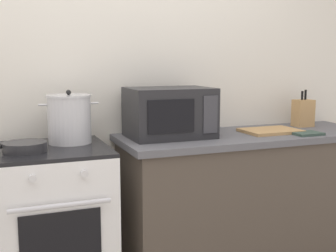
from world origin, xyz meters
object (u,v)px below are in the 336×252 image
Objects in this scene: stove at (54,229)px; stock_pot at (69,119)px; knife_block at (303,113)px; microwave at (169,112)px; oven_mitt at (307,133)px; cutting_board at (270,131)px; frying_pan at (23,147)px.

stock_pot is at bearing 40.16° from stove.
stock_pot is 1.28× the size of knife_block.
stock_pot is at bearing 178.03° from microwave.
stove is 1.85m from knife_block.
knife_block is (1.64, 0.04, -0.04)m from stock_pot.
knife_block is 0.37m from oven_mitt.
stock_pot is at bearing 169.76° from oven_mitt.
cutting_board is 2.00× the size of oven_mitt.
stock_pot is (0.12, 0.10, 0.60)m from stove.
microwave is at bearing 173.41° from cutting_board.
microwave is 2.78× the size of oven_mitt.
microwave is 1.93× the size of knife_block.
cutting_board reaches higher than stove.
oven_mitt is (-0.21, -0.30, -0.09)m from knife_block.
oven_mitt is (1.55, -0.16, 0.47)m from stove.
microwave reaches higher than cutting_board.
stock_pot is 1.46m from oven_mitt.
frying_pan is at bearing -173.78° from knife_block.
cutting_board is (1.27, -0.10, -0.13)m from stock_pot.
knife_block reaches higher than cutting_board.
cutting_board is at bearing 0.05° from stove.
microwave is at bearing 164.08° from oven_mitt.
knife_block is at bearing 20.99° from cutting_board.
frying_pan reaches higher than cutting_board.
microwave reaches higher than oven_mitt.
stock_pot reaches higher than frying_pan.
microwave is 0.88m from oven_mitt.
frying_pan is 2.34× the size of oven_mitt.
oven_mitt is (0.16, -0.16, -0.00)m from cutting_board.
knife_block is (1.90, 0.21, 0.07)m from frying_pan.
frying_pan is 1.91m from knife_block.
stock_pot is 1.64m from knife_block.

